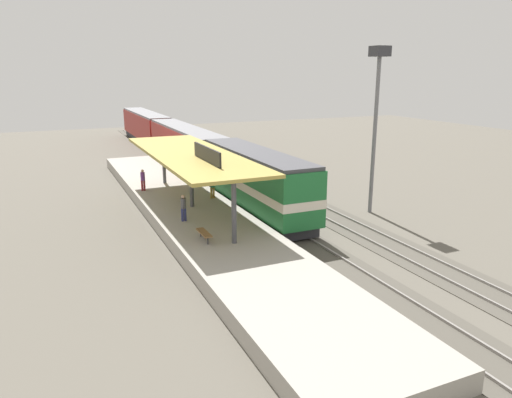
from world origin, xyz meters
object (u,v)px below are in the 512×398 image
object	(u,v)px
light_mast	(377,96)
person_waiting	(212,186)
passenger_carriage_front	(186,147)
passenger_carriage_rear	(146,127)
platform_bench	(204,233)
person_boarding	(183,206)
locomotive	(255,181)
person_walking	(143,179)

from	to	relation	value
light_mast	person_waiting	bearing A→B (deg)	152.91
passenger_carriage_front	passenger_carriage_rear	xyz separation A→B (m)	(0.00, 20.80, 0.00)
platform_bench	person_waiting	world-z (taller)	person_waiting
person_waiting	person_boarding	xyz separation A→B (m)	(-3.48, -4.57, 0.00)
light_mast	passenger_carriage_front	bearing A→B (deg)	110.19
passenger_carriage_rear	person_boarding	xyz separation A→B (m)	(-6.04, -41.28, -0.46)
locomotive	light_mast	size ratio (longest dim) A/B	1.23
platform_bench	person_boarding	world-z (taller)	person_boarding
passenger_carriage_front	person_walking	distance (m)	13.36
locomotive	person_waiting	xyz separation A→B (m)	(-2.56, 2.09, -0.56)
platform_bench	passenger_carriage_front	distance (m)	25.19
passenger_carriage_front	person_boarding	xyz separation A→B (m)	(-6.04, -20.48, -0.46)
person_boarding	platform_bench	bearing A→B (deg)	-89.43
light_mast	platform_bench	bearing A→B (deg)	-166.82
passenger_carriage_rear	person_waiting	world-z (taller)	passenger_carriage_rear
passenger_carriage_rear	person_waiting	bearing A→B (deg)	-93.99
light_mast	passenger_carriage_rear	bearing A→B (deg)	100.52
platform_bench	light_mast	distance (m)	15.83
locomotive	person_boarding	distance (m)	6.55
locomotive	person_walking	distance (m)	9.42
locomotive	person_waiting	size ratio (longest dim) A/B	8.44
person_waiting	locomotive	bearing A→B (deg)	-39.19
person_waiting	passenger_carriage_front	bearing A→B (deg)	80.87
person_boarding	person_walking	bearing A→B (deg)	94.83
platform_bench	light_mast	size ratio (longest dim) A/B	0.15
platform_bench	person_waiting	xyz separation A→B (m)	(3.44, 8.53, 0.51)
platform_bench	person_walking	distance (m)	12.98
platform_bench	passenger_carriage_rear	xyz separation A→B (m)	(6.00, 45.24, 0.97)
light_mast	locomotive	bearing A→B (deg)	157.62
person_waiting	person_walking	xyz separation A→B (m)	(-4.24, 4.42, 0.00)
person_boarding	locomotive	bearing A→B (deg)	22.34
passenger_carriage_rear	passenger_carriage_front	bearing A→B (deg)	-90.00
platform_bench	locomotive	world-z (taller)	locomotive
passenger_carriage_rear	person_walking	bearing A→B (deg)	-101.89
platform_bench	locomotive	xyz separation A→B (m)	(6.00, 6.44, 1.07)
person_walking	light_mast	bearing A→B (deg)	-33.64
platform_bench	person_boarding	size ratio (longest dim) A/B	0.99
passenger_carriage_front	person_walking	world-z (taller)	passenger_carriage_front
passenger_carriage_rear	person_boarding	size ratio (longest dim) A/B	11.70
person_boarding	light_mast	bearing A→B (deg)	-3.02
passenger_carriage_front	passenger_carriage_rear	size ratio (longest dim) A/B	1.00
passenger_carriage_rear	locomotive	bearing A→B (deg)	-90.00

